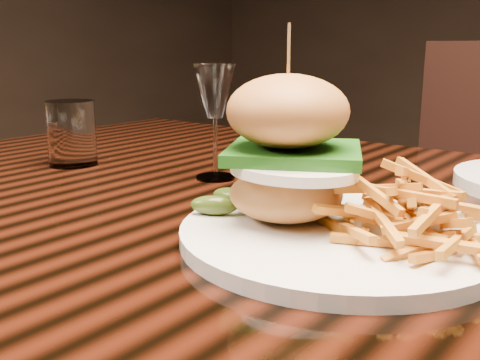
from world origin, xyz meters
The scene contains 6 objects.
dining_table centered at (0.00, 0.00, 0.67)m, with size 1.60×0.90×0.75m.
burger_plate centered at (0.03, -0.11, 0.80)m, with size 0.31×0.31×0.21m.
ramekin centered at (0.10, -0.08, 0.77)m, with size 0.08×0.08×0.04m, color silver.
wine_glass centered at (-0.23, 0.02, 0.87)m, with size 0.06×0.06×0.16m.
water_tumbler centered at (-0.47, -0.05, 0.80)m, with size 0.08×0.08×0.10m, color white.
chair_far centered at (-0.08, 0.89, 0.54)m, with size 0.52×0.52×0.95m.
Camera 1 is at (0.28, -0.58, 0.94)m, focal length 42.00 mm.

